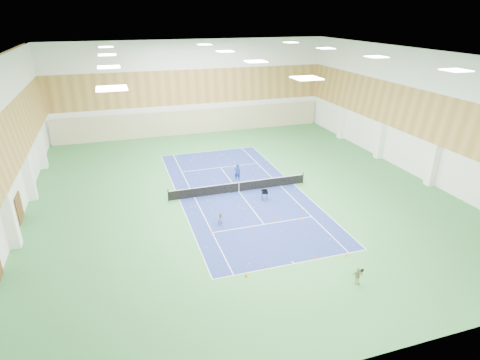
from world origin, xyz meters
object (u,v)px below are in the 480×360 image
Objects in this scene: tennis_net at (239,186)px; child_apron at (357,276)px; child_court at (221,219)px; ball_cart at (265,195)px; coach at (237,172)px.

child_apron reaches higher than tennis_net.
tennis_net is at bearing 111.06° from child_apron.
child_court is at bearing -120.34° from tennis_net.
ball_cart is at bearing 105.69° from child_apron.
tennis_net is 14.14× the size of ball_cart.
tennis_net is 12.01× the size of child_court.
coach is 1.57× the size of child_court.
child_apron is 1.25× the size of ball_cart.
child_apron is at bearing 101.21° from coach.
child_apron is (2.08, -17.54, -0.27)m from coach.
tennis_net is 11.29× the size of child_apron.
ball_cart is at bearing 105.51° from coach.
child_court is at bearing -136.09° from ball_cart.
child_court is (-3.85, -8.06, -0.30)m from coach.
child_court is 5.75m from ball_cart.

